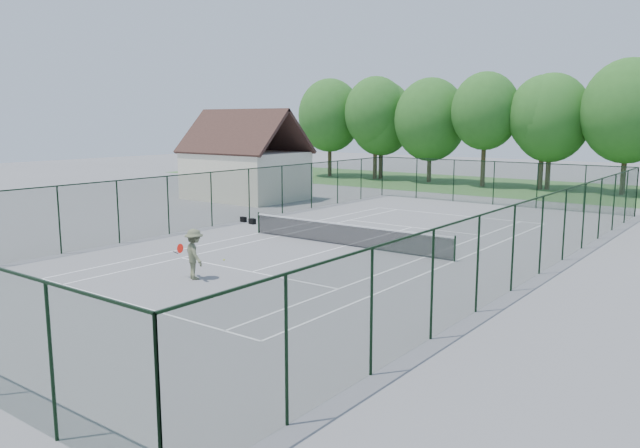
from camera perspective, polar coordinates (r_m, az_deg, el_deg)
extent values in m
plane|color=gray|center=(29.23, 2.36, -2.00)|extent=(140.00, 140.00, 0.00)
cube|color=#417034|center=(56.30, 20.03, 2.98)|extent=(80.00, 16.00, 0.01)
cube|color=white|center=(39.45, 12.23, 0.80)|extent=(10.97, 0.08, 0.01)
cube|color=white|center=(20.86, -16.70, -7.10)|extent=(10.97, 0.08, 0.01)
cube|color=white|center=(34.60, 8.40, -0.29)|extent=(8.23, 0.08, 0.01)
cube|color=white|center=(24.36, -6.26, -4.37)|extent=(8.23, 0.08, 0.01)
cube|color=white|center=(26.57, 12.15, -3.36)|extent=(0.08, 23.77, 0.01)
cube|color=white|center=(32.60, -5.59, -0.83)|extent=(0.08, 23.77, 0.01)
cube|color=white|center=(27.16, 9.53, -3.00)|extent=(0.08, 23.77, 0.01)
cube|color=white|center=(31.71, -3.77, -1.10)|extent=(0.08, 23.77, 0.01)
cube|color=white|center=(29.23, 2.36, -1.99)|extent=(0.08, 12.80, 0.01)
cylinder|color=black|center=(32.52, -5.63, 0.12)|extent=(0.08, 0.08, 1.10)
cylinder|color=black|center=(26.45, 12.22, -2.21)|extent=(0.08, 0.08, 1.10)
cube|color=black|center=(29.14, 2.37, -1.03)|extent=(11.00, 0.02, 0.96)
cube|color=white|center=(29.05, 2.37, -0.06)|extent=(11.00, 0.05, 0.07)
cube|color=#19331F|center=(44.86, 15.60, 3.61)|extent=(18.00, 0.02, 3.00)
cube|color=#19331F|center=(25.05, 19.57, -0.99)|extent=(0.02, 36.00, 3.00)
cube|color=#19331F|center=(34.83, -9.90, 2.22)|extent=(0.02, 36.00, 3.00)
cube|color=black|center=(44.74, 15.68, 5.52)|extent=(18.00, 0.05, 0.05)
cube|color=black|center=(24.84, 19.76, 2.42)|extent=(0.05, 36.00, 0.05)
cube|color=black|center=(34.68, -9.97, 4.68)|extent=(0.05, 36.00, 0.05)
cube|color=#F5EBC9|center=(46.75, -6.85, 4.43)|extent=(8.00, 6.00, 3.50)
cube|color=#412821|center=(47.67, -5.66, 8.46)|extent=(8.60, 3.27, 3.27)
cube|color=#412821|center=(45.51, -8.25, 8.36)|extent=(8.60, 3.27, 3.27)
cylinder|color=#4A3822|center=(62.92, 5.58, 6.05)|extent=(0.40, 0.40, 4.20)
ellipsoid|color=#306D25|center=(62.81, 5.64, 9.60)|extent=(6.40, 6.40, 7.40)
cylinder|color=#4A3822|center=(56.12, 20.15, 5.11)|extent=(0.40, 0.40, 4.20)
ellipsoid|color=#306D25|center=(56.00, 20.38, 9.09)|extent=(6.40, 6.40, 7.40)
cube|color=black|center=(36.29, -7.02, 0.43)|extent=(0.40, 0.27, 0.30)
cube|color=black|center=(35.47, -6.21, 0.25)|extent=(0.44, 0.32, 0.31)
imported|color=#5D6243|center=(23.42, -11.41, -2.72)|extent=(1.39, 1.13, 1.88)
sphere|color=#C5DF2A|center=(22.90, -8.77, -3.26)|extent=(0.07, 0.07, 0.07)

